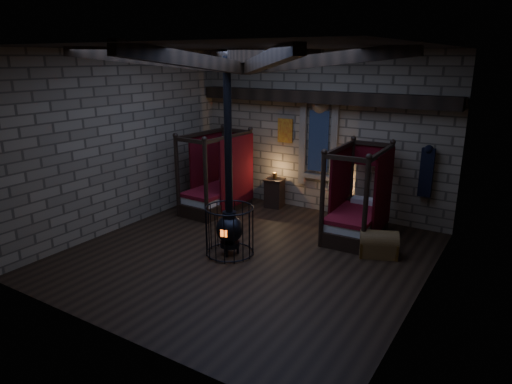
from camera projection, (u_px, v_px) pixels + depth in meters
The scene contains 8 objects.
room at pixel (249, 72), 8.69m from camera, with size 7.02×7.02×4.29m.
bed_left at pixel (218, 191), 12.43m from camera, with size 1.15×2.06×2.10m.
bed_right at pixel (357, 214), 10.58m from camera, with size 1.12×2.03×2.09m.
trunk_left at pixel (199, 205), 12.10m from camera, with size 0.88×0.70×0.57m.
trunk_right at pixel (378, 244), 9.55m from camera, with size 0.90×0.75×0.57m.
nightstand_left at pixel (274, 192), 12.65m from camera, with size 0.56×0.54×0.98m.
nightstand_right at pixel (346, 208), 11.56m from camera, with size 0.44×0.42×0.72m.
stove at pixel (230, 226), 9.53m from camera, with size 1.02×1.02×4.05m.
Camera 1 is at (4.87, -7.46, 4.02)m, focal length 32.00 mm.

